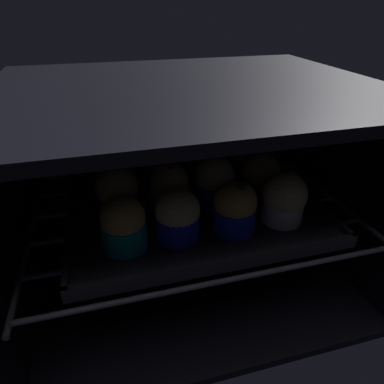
{
  "coord_description": "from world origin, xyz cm",
  "views": [
    {
      "loc": [
        -13.39,
        -28.52,
        46.76
      ],
      "look_at": [
        0.0,
        20.68,
        17.58
      ],
      "focal_mm": 31.9,
      "sensor_mm": 36.0,
      "label": 1
    }
  ],
  "objects_px": {
    "baking_tray": "(192,206)",
    "muffin_row1_col0": "(117,193)",
    "muffin_row0_col0": "(123,224)",
    "muffin_row2_col0": "(114,169)",
    "muffin_row1_col1": "(170,187)",
    "muffin_row1_col2": "(214,181)",
    "muffin_row0_col3": "(284,199)",
    "muffin_row2_col1": "(158,165)",
    "muffin_row1_col3": "(260,176)",
    "muffin_row2_col3": "(243,156)",
    "muffin_row0_col1": "(178,216)",
    "muffin_row2_col2": "(201,159)",
    "muffin_row0_col2": "(235,208)"
  },
  "relations": [
    {
      "from": "muffin_row0_col0",
      "to": "muffin_row1_col2",
      "type": "relative_size",
      "value": 0.94
    },
    {
      "from": "muffin_row0_col2",
      "to": "muffin_row0_col3",
      "type": "height_order",
      "value": "muffin_row0_col3"
    },
    {
      "from": "muffin_row1_col0",
      "to": "muffin_row1_col2",
      "type": "distance_m",
      "value": 0.16
    },
    {
      "from": "muffin_row1_col2",
      "to": "muffin_row2_col3",
      "type": "bearing_deg",
      "value": 44.57
    },
    {
      "from": "muffin_row0_col3",
      "to": "muffin_row1_col0",
      "type": "bearing_deg",
      "value": 161.49
    },
    {
      "from": "muffin_row2_col2",
      "to": "muffin_row2_col3",
      "type": "xyz_separation_m",
      "value": [
        0.09,
        -0.0,
        -0.0
      ]
    },
    {
      "from": "muffin_row0_col0",
      "to": "muffin_row2_col0",
      "type": "distance_m",
      "value": 0.18
    },
    {
      "from": "muffin_row2_col3",
      "to": "muffin_row0_col1",
      "type": "bearing_deg",
      "value": -135.79
    },
    {
      "from": "baking_tray",
      "to": "muffin_row1_col0",
      "type": "height_order",
      "value": "muffin_row1_col0"
    },
    {
      "from": "muffin_row0_col0",
      "to": "muffin_row2_col1",
      "type": "bearing_deg",
      "value": 64.93
    },
    {
      "from": "baking_tray",
      "to": "muffin_row0_col0",
      "type": "relative_size",
      "value": 5.18
    },
    {
      "from": "muffin_row0_col3",
      "to": "muffin_row1_col1",
      "type": "bearing_deg",
      "value": 153.03
    },
    {
      "from": "muffin_row0_col0",
      "to": "muffin_row2_col3",
      "type": "xyz_separation_m",
      "value": [
        0.25,
        0.17,
        0.0
      ]
    },
    {
      "from": "muffin_row2_col1",
      "to": "muffin_row2_col3",
      "type": "relative_size",
      "value": 1.05
    },
    {
      "from": "muffin_row2_col0",
      "to": "muffin_row0_col0",
      "type": "bearing_deg",
      "value": -89.68
    },
    {
      "from": "muffin_row2_col1",
      "to": "muffin_row1_col2",
      "type": "bearing_deg",
      "value": -48.44
    },
    {
      "from": "muffin_row0_col2",
      "to": "muffin_row2_col0",
      "type": "bearing_deg",
      "value": 133.57
    },
    {
      "from": "muffin_row1_col0",
      "to": "muffin_row1_col3",
      "type": "bearing_deg",
      "value": 0.67
    },
    {
      "from": "muffin_row2_col0",
      "to": "muffin_row2_col3",
      "type": "relative_size",
      "value": 1.06
    },
    {
      "from": "muffin_row2_col0",
      "to": "muffin_row2_col3",
      "type": "distance_m",
      "value": 0.26
    },
    {
      "from": "baking_tray",
      "to": "muffin_row1_col3",
      "type": "xyz_separation_m",
      "value": [
        0.13,
        0.0,
        0.04
      ]
    },
    {
      "from": "muffin_row0_col3",
      "to": "muffin_row2_col1",
      "type": "xyz_separation_m",
      "value": [
        -0.17,
        0.17,
        0.0
      ]
    },
    {
      "from": "muffin_row1_col1",
      "to": "muffin_row2_col0",
      "type": "distance_m",
      "value": 0.12
    },
    {
      "from": "muffin_row1_col2",
      "to": "muffin_row2_col0",
      "type": "height_order",
      "value": "muffin_row2_col0"
    },
    {
      "from": "muffin_row0_col0",
      "to": "muffin_row1_col2",
      "type": "height_order",
      "value": "muffin_row1_col2"
    },
    {
      "from": "muffin_row2_col2",
      "to": "muffin_row2_col0",
      "type": "bearing_deg",
      "value": -179.83
    },
    {
      "from": "muffin_row1_col1",
      "to": "muffin_row0_col0",
      "type": "bearing_deg",
      "value": -134.46
    },
    {
      "from": "muffin_row0_col3",
      "to": "muffin_row1_col3",
      "type": "height_order",
      "value": "muffin_row0_col3"
    },
    {
      "from": "muffin_row2_col3",
      "to": "muffin_row2_col1",
      "type": "bearing_deg",
      "value": 179.57
    },
    {
      "from": "muffin_row0_col2",
      "to": "muffin_row2_col3",
      "type": "relative_size",
      "value": 1.02
    },
    {
      "from": "muffin_row0_col0",
      "to": "muffin_row2_col2",
      "type": "distance_m",
      "value": 0.24
    },
    {
      "from": "muffin_row0_col1",
      "to": "muffin_row2_col2",
      "type": "xyz_separation_m",
      "value": [
        0.09,
        0.17,
        0.01
      ]
    },
    {
      "from": "muffin_row0_col2",
      "to": "muffin_row2_col0",
      "type": "height_order",
      "value": "muffin_row2_col0"
    },
    {
      "from": "muffin_row1_col3",
      "to": "muffin_row2_col1",
      "type": "distance_m",
      "value": 0.19
    },
    {
      "from": "muffin_row0_col0",
      "to": "muffin_row2_col1",
      "type": "distance_m",
      "value": 0.19
    },
    {
      "from": "muffin_row2_col0",
      "to": "muffin_row2_col1",
      "type": "distance_m",
      "value": 0.08
    },
    {
      "from": "baking_tray",
      "to": "muffin_row1_col0",
      "type": "distance_m",
      "value": 0.13
    },
    {
      "from": "muffin_row1_col0",
      "to": "muffin_row2_col3",
      "type": "distance_m",
      "value": 0.27
    },
    {
      "from": "muffin_row1_col1",
      "to": "muffin_row0_col1",
      "type": "bearing_deg",
      "value": -94.02
    },
    {
      "from": "muffin_row0_col3",
      "to": "muffin_row2_col1",
      "type": "relative_size",
      "value": 1.01
    },
    {
      "from": "baking_tray",
      "to": "muffin_row0_col1",
      "type": "distance_m",
      "value": 0.1
    },
    {
      "from": "muffin_row1_col2",
      "to": "muffin_row2_col2",
      "type": "distance_m",
      "value": 0.09
    },
    {
      "from": "muffin_row1_col3",
      "to": "muffin_row0_col3",
      "type": "bearing_deg",
      "value": -90.62
    },
    {
      "from": "muffin_row0_col1",
      "to": "muffin_row2_col2",
      "type": "bearing_deg",
      "value": 63.08
    },
    {
      "from": "muffin_row0_col0",
      "to": "muffin_row1_col3",
      "type": "distance_m",
      "value": 0.27
    },
    {
      "from": "muffin_row1_col0",
      "to": "muffin_row2_col0",
      "type": "xyz_separation_m",
      "value": [
        0.0,
        0.09,
        0.0
      ]
    },
    {
      "from": "muffin_row1_col1",
      "to": "muffin_row2_col3",
      "type": "height_order",
      "value": "same"
    },
    {
      "from": "muffin_row1_col0",
      "to": "muffin_row1_col3",
      "type": "height_order",
      "value": "muffin_row1_col0"
    },
    {
      "from": "muffin_row0_col0",
      "to": "muffin_row2_col0",
      "type": "relative_size",
      "value": 0.93
    },
    {
      "from": "muffin_row1_col0",
      "to": "muffin_row1_col1",
      "type": "relative_size",
      "value": 1.06
    }
  ]
}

